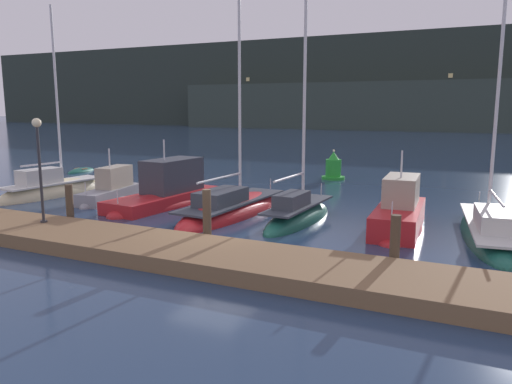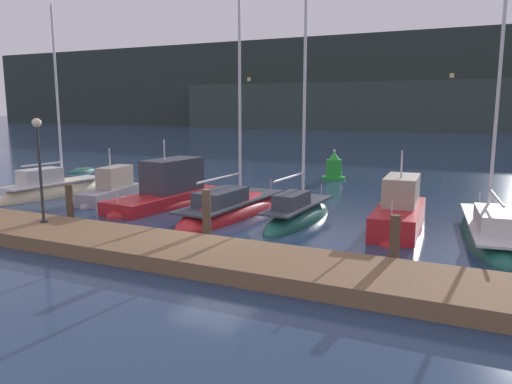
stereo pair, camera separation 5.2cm
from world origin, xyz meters
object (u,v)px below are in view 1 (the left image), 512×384
at_px(sailboat_berth_1, 53,193).
at_px(motorboat_berth_6, 399,219).
at_px(sailboat_berth_5, 298,218).
at_px(sailboat_berth_4, 232,212).
at_px(sailboat_berth_7, 490,233).
at_px(dock_lamppost, 39,153).
at_px(channel_buoy, 333,168).
at_px(motorboat_berth_2, 111,195).
at_px(motorboat_berth_3, 166,198).
at_px(rowboat_adrift, 81,172).

distance_m(sailboat_berth_1, motorboat_berth_6, 17.25).
bearing_deg(sailboat_berth_5, sailboat_berth_1, 179.27).
bearing_deg(sailboat_berth_4, sailboat_berth_7, 3.40).
bearing_deg(dock_lamppost, sailboat_berth_1, 135.17).
height_order(sailboat_berth_5, channel_buoy, sailboat_berth_5).
bearing_deg(channel_buoy, sailboat_berth_4, -94.00).
xyz_separation_m(motorboat_berth_2, sailboat_berth_5, (9.88, -0.45, -0.12)).
xyz_separation_m(motorboat_berth_3, sailboat_berth_5, (6.79, -0.65, -0.19)).
height_order(sailboat_berth_7, dock_lamppost, sailboat_berth_7).
distance_m(sailboat_berth_1, motorboat_berth_3, 6.66).
bearing_deg(sailboat_berth_4, motorboat_berth_3, 171.82).
bearing_deg(sailboat_berth_4, dock_lamppost, -127.54).
relative_size(motorboat_berth_6, dock_lamppost, 1.48).
relative_size(sailboat_berth_1, sailboat_berth_4, 0.83).
xyz_separation_m(sailboat_berth_1, sailboat_berth_4, (10.43, -0.07, -0.02)).
bearing_deg(sailboat_berth_5, sailboat_berth_4, 178.00).
bearing_deg(motorboat_berth_3, motorboat_berth_6, -0.90).
relative_size(sailboat_berth_7, channel_buoy, 6.32).
distance_m(sailboat_berth_1, dock_lamppost, 8.83).
height_order(motorboat_berth_6, channel_buoy, motorboat_berth_6).
xyz_separation_m(dock_lamppost, rowboat_adrift, (-11.66, 13.65, -2.93)).
bearing_deg(rowboat_adrift, motorboat_berth_3, -30.47).
xyz_separation_m(sailboat_berth_1, rowboat_adrift, (-5.71, 7.74, -0.13)).
height_order(sailboat_berth_4, dock_lamppost, sailboat_berth_4).
height_order(sailboat_berth_1, sailboat_berth_7, sailboat_berth_7).
height_order(sailboat_berth_1, rowboat_adrift, sailboat_berth_1).
distance_m(motorboat_berth_3, dock_lamppost, 6.93).
bearing_deg(sailboat_berth_1, sailboat_berth_5, -0.73).
relative_size(sailboat_berth_4, sailboat_berth_5, 1.33).
bearing_deg(sailboat_berth_5, motorboat_berth_3, 174.53).
relative_size(sailboat_berth_5, motorboat_berth_6, 1.71).
height_order(sailboat_berth_1, motorboat_berth_3, sailboat_berth_1).
height_order(sailboat_berth_7, channel_buoy, sailboat_berth_7).
distance_m(sailboat_berth_7, rowboat_adrift, 27.03).
distance_m(motorboat_berth_6, channel_buoy, 13.06).
bearing_deg(dock_lamppost, sailboat_berth_5, 37.45).
distance_m(sailboat_berth_4, channel_buoy, 12.03).
relative_size(motorboat_berth_3, sailboat_berth_7, 0.59).
relative_size(sailboat_berth_5, rowboat_adrift, 3.42).
bearing_deg(sailboat_berth_1, rowboat_adrift, 126.42).
distance_m(sailboat_berth_5, channel_buoy, 12.30).
height_order(sailboat_berth_5, motorboat_berth_6, sailboat_berth_5).
relative_size(motorboat_berth_2, sailboat_berth_4, 0.38).
xyz_separation_m(motorboat_berth_2, dock_lamppost, (2.39, -6.19, 2.67)).
xyz_separation_m(motorboat_berth_6, dock_lamppost, (-11.31, -6.22, 2.55)).
bearing_deg(sailboat_berth_4, sailboat_berth_5, -2.00).
bearing_deg(rowboat_adrift, motorboat_berth_6, -17.93).
xyz_separation_m(motorboat_berth_3, rowboat_adrift, (-12.35, 7.27, -0.33)).
xyz_separation_m(sailboat_berth_7, dock_lamppost, (-14.39, -6.43, 2.79)).
xyz_separation_m(sailboat_berth_1, sailboat_berth_7, (20.33, 0.52, 0.01)).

